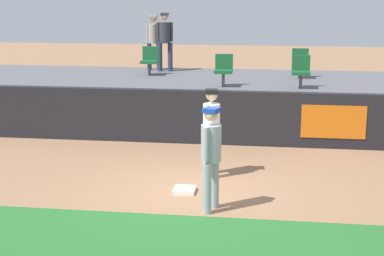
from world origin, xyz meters
TOP-DOWN VIEW (x-y plane):
  - ground_plane at (0.00, 0.00)m, footprint 60.00×60.00m
  - grass_foreground_strip at (0.00, -2.42)m, footprint 18.00×2.80m
  - first_base at (-0.20, 0.16)m, footprint 0.40×0.40m
  - player_fielder_home at (0.19, 1.25)m, footprint 0.39×0.57m
  - player_runner_visitor at (0.39, -0.71)m, footprint 0.43×0.48m
  - field_wall at (0.01, 3.83)m, footprint 18.00×0.26m
  - bleacher_platform at (0.00, 6.40)m, footprint 18.00×4.80m
  - seat_back_right at (2.12, 7.07)m, footprint 0.47×0.44m
  - seat_back_left at (-2.28, 7.07)m, footprint 0.48×0.44m
  - seat_front_right at (2.07, 5.27)m, footprint 0.47×0.44m
  - seat_front_center at (0.07, 5.27)m, footprint 0.46×0.44m
  - spectator_hooded at (-1.99, 7.97)m, footprint 0.50×0.37m
  - spectator_capped at (-2.39, 8.25)m, footprint 0.48×0.33m

SIDE VIEW (x-z plane):
  - ground_plane at x=0.00m, z-range 0.00..0.00m
  - grass_foreground_strip at x=0.00m, z-range 0.00..0.01m
  - first_base at x=-0.20m, z-range 0.00..0.08m
  - bleacher_platform at x=0.00m, z-range 0.00..1.20m
  - field_wall at x=0.01m, z-range 0.00..1.32m
  - player_fielder_home at x=0.19m, z-range 0.14..1.91m
  - player_runner_visitor at x=0.39m, z-range 0.14..1.94m
  - seat_front_center at x=0.07m, z-range 1.25..2.09m
  - seat_front_right at x=2.07m, z-range 1.25..2.09m
  - seat_back_right at x=2.12m, z-range 1.25..2.09m
  - seat_back_left at x=-2.28m, z-range 1.25..2.09m
  - spectator_capped at x=-2.39m, z-range 1.33..3.04m
  - spectator_hooded at x=-1.99m, z-range 1.34..3.13m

